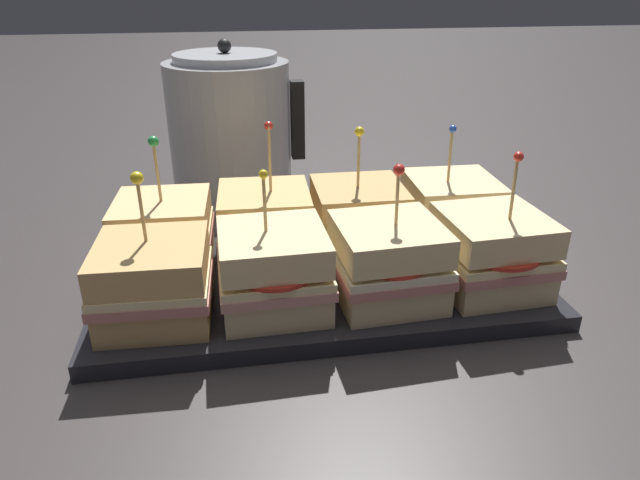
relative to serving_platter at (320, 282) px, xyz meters
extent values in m
plane|color=#383333|center=(0.00, 0.00, -0.01)|extent=(6.00, 6.00, 0.00)
cube|color=#232328|center=(0.00, 0.00, 0.00)|extent=(0.47, 0.25, 0.01)
cube|color=#232328|center=(0.00, 0.00, 0.01)|extent=(0.47, 0.25, 0.01)
cube|color=tan|center=(-0.17, -0.06, 0.02)|extent=(0.10, 0.10, 0.03)
cube|color=tan|center=(-0.17, -0.06, 0.04)|extent=(0.11, 0.11, 0.01)
cube|color=beige|center=(-0.17, -0.06, 0.05)|extent=(0.11, 0.11, 0.01)
cube|color=tan|center=(-0.17, -0.06, 0.07)|extent=(0.10, 0.10, 0.03)
cylinder|color=tan|center=(-0.17, -0.05, 0.11)|extent=(0.00, 0.00, 0.07)
sphere|color=yellow|center=(-0.17, -0.05, 0.15)|extent=(0.01, 0.01, 0.01)
cube|color=beige|center=(-0.06, -0.06, 0.02)|extent=(0.10, 0.10, 0.03)
cube|color=tan|center=(-0.06, -0.06, 0.04)|extent=(0.11, 0.11, 0.01)
cube|color=beige|center=(-0.06, -0.06, 0.05)|extent=(0.11, 0.11, 0.01)
cylinder|color=red|center=(-0.06, -0.07, 0.06)|extent=(0.08, 0.08, 0.00)
cube|color=beige|center=(-0.06, -0.06, 0.08)|extent=(0.10, 0.10, 0.03)
cylinder|color=tan|center=(-0.06, -0.05, 0.11)|extent=(0.00, 0.01, 0.07)
sphere|color=yellow|center=(-0.06, -0.05, 0.15)|extent=(0.01, 0.01, 0.01)
cube|color=beige|center=(0.06, -0.06, 0.02)|extent=(0.11, 0.11, 0.03)
cube|color=tan|center=(0.06, -0.06, 0.04)|extent=(0.11, 0.11, 0.01)
cube|color=beige|center=(0.06, -0.06, 0.05)|extent=(0.11, 0.11, 0.01)
cylinder|color=red|center=(0.06, -0.07, 0.06)|extent=(0.07, 0.07, 0.00)
cube|color=beige|center=(0.06, -0.06, 0.08)|extent=(0.11, 0.11, 0.03)
cylinder|color=tan|center=(0.06, -0.06, 0.11)|extent=(0.00, 0.01, 0.07)
sphere|color=red|center=(0.06, -0.06, 0.15)|extent=(0.01, 0.01, 0.01)
cube|color=beige|center=(0.17, -0.05, 0.02)|extent=(0.11, 0.11, 0.03)
cube|color=tan|center=(0.17, -0.05, 0.04)|extent=(0.11, 0.11, 0.01)
cube|color=beige|center=(0.17, -0.05, 0.05)|extent=(0.11, 0.11, 0.01)
cylinder|color=red|center=(0.17, -0.07, 0.06)|extent=(0.08, 0.08, 0.00)
cube|color=beige|center=(0.17, -0.05, 0.08)|extent=(0.11, 0.11, 0.03)
cylinder|color=tan|center=(0.18, -0.06, 0.12)|extent=(0.00, 0.01, 0.07)
sphere|color=red|center=(0.18, -0.06, 0.15)|extent=(0.01, 0.01, 0.01)
cube|color=#DBB77A|center=(-0.17, 0.06, 0.02)|extent=(0.11, 0.11, 0.03)
cube|color=#B26B60|center=(-0.17, 0.06, 0.04)|extent=(0.11, 0.11, 0.01)
cube|color=beige|center=(-0.17, 0.06, 0.05)|extent=(0.11, 0.11, 0.01)
cube|color=#E8C281|center=(-0.17, 0.06, 0.07)|extent=(0.11, 0.11, 0.03)
cylinder|color=tan|center=(-0.17, 0.05, 0.12)|extent=(0.00, 0.01, 0.08)
sphere|color=green|center=(-0.17, 0.05, 0.15)|extent=(0.01, 0.01, 0.01)
cube|color=tan|center=(-0.05, 0.06, 0.02)|extent=(0.11, 0.11, 0.03)
cube|color=#B26B60|center=(-0.05, 0.06, 0.04)|extent=(0.11, 0.11, 0.01)
cube|color=beige|center=(-0.05, 0.06, 0.05)|extent=(0.11, 0.11, 0.01)
cylinder|color=red|center=(-0.05, 0.04, 0.06)|extent=(0.06, 0.06, 0.00)
cube|color=#E0B771|center=(-0.05, 0.06, 0.08)|extent=(0.11, 0.11, 0.03)
cylinder|color=tan|center=(-0.05, 0.05, 0.12)|extent=(0.00, 0.01, 0.09)
sphere|color=red|center=(-0.05, 0.05, 0.16)|extent=(0.01, 0.01, 0.01)
cube|color=tan|center=(0.05, 0.05, 0.02)|extent=(0.10, 0.10, 0.03)
cube|color=tan|center=(0.05, 0.05, 0.04)|extent=(0.11, 0.11, 0.01)
cube|color=beige|center=(0.05, 0.05, 0.05)|extent=(0.11, 0.11, 0.01)
cylinder|color=red|center=(0.05, 0.04, 0.06)|extent=(0.07, 0.07, 0.00)
cube|color=tan|center=(0.05, 0.05, 0.08)|extent=(0.10, 0.10, 0.03)
cylinder|color=tan|center=(0.05, 0.05, 0.12)|extent=(0.00, 0.00, 0.08)
sphere|color=yellow|center=(0.05, 0.05, 0.15)|extent=(0.01, 0.01, 0.01)
cube|color=beige|center=(0.17, 0.06, 0.02)|extent=(0.10, 0.10, 0.03)
cube|color=#B26B60|center=(0.17, 0.06, 0.04)|extent=(0.11, 0.11, 0.01)
cube|color=beige|center=(0.17, 0.06, 0.05)|extent=(0.11, 0.11, 0.01)
cylinder|color=red|center=(0.17, 0.04, 0.06)|extent=(0.06, 0.06, 0.00)
cube|color=beige|center=(0.17, 0.06, 0.08)|extent=(0.10, 0.10, 0.03)
cylinder|color=tan|center=(0.16, 0.05, 0.12)|extent=(0.00, 0.01, 0.07)
sphere|color=blue|center=(0.16, 0.05, 0.15)|extent=(0.01, 0.01, 0.01)
cylinder|color=#B7BABF|center=(-0.09, 0.33, 0.09)|extent=(0.19, 0.19, 0.20)
cylinder|color=#B7BABF|center=(-0.09, 0.33, 0.20)|extent=(0.15, 0.15, 0.01)
sphere|color=black|center=(-0.09, 0.33, 0.21)|extent=(0.02, 0.02, 0.02)
cube|color=black|center=(0.02, 0.33, 0.10)|extent=(0.02, 0.02, 0.12)
camera|label=1|loc=(-0.09, -0.54, 0.31)|focal=32.00mm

